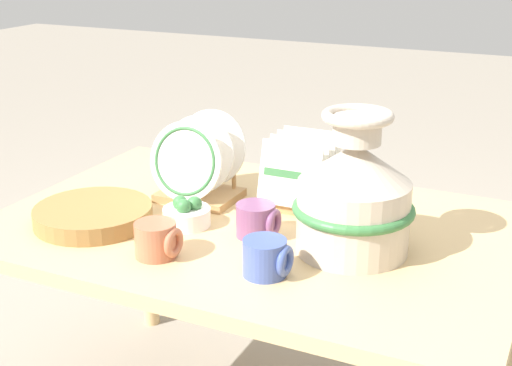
{
  "coord_description": "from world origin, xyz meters",
  "views": [
    {
      "loc": [
        0.72,
        -1.51,
        1.36
      ],
      "look_at": [
        0.0,
        0.0,
        0.76
      ],
      "focal_mm": 50.0,
      "sensor_mm": 36.0,
      "label": 1
    }
  ],
  "objects_px": {
    "fruit_bowl": "(187,214)",
    "mug_terracotta_glaze": "(157,240)",
    "dish_rack_round_plates": "(197,171)",
    "dish_rack_square_plates": "(300,183)",
    "wicker_charger_stack": "(93,215)",
    "ceramic_vase": "(354,195)",
    "mug_cobalt_glaze": "(267,258)",
    "mug_plum_glaze": "(257,220)"
  },
  "relations": [
    {
      "from": "dish_rack_round_plates",
      "to": "mug_terracotta_glaze",
      "type": "xyz_separation_m",
      "value": [
        0.1,
        -0.35,
        -0.05
      ]
    },
    {
      "from": "dish_rack_round_plates",
      "to": "mug_terracotta_glaze",
      "type": "distance_m",
      "value": 0.37
    },
    {
      "from": "mug_cobalt_glaze",
      "to": "dish_rack_round_plates",
      "type": "bearing_deg",
      "value": 137.55
    },
    {
      "from": "dish_rack_round_plates",
      "to": "dish_rack_square_plates",
      "type": "distance_m",
      "value": 0.28
    },
    {
      "from": "dish_rack_square_plates",
      "to": "mug_plum_glaze",
      "type": "distance_m",
      "value": 0.24
    },
    {
      "from": "ceramic_vase",
      "to": "fruit_bowl",
      "type": "xyz_separation_m",
      "value": [
        -0.42,
        -0.03,
        -0.11
      ]
    },
    {
      "from": "dish_rack_round_plates",
      "to": "wicker_charger_stack",
      "type": "height_order",
      "value": "dish_rack_round_plates"
    },
    {
      "from": "wicker_charger_stack",
      "to": "mug_cobalt_glaze",
      "type": "height_order",
      "value": "mug_cobalt_glaze"
    },
    {
      "from": "wicker_charger_stack",
      "to": "mug_terracotta_glaze",
      "type": "relative_size",
      "value": 2.85
    },
    {
      "from": "wicker_charger_stack",
      "to": "mug_terracotta_glaze",
      "type": "height_order",
      "value": "mug_terracotta_glaze"
    },
    {
      "from": "mug_terracotta_glaze",
      "to": "wicker_charger_stack",
      "type": "bearing_deg",
      "value": 159.42
    },
    {
      "from": "mug_cobalt_glaze",
      "to": "mug_terracotta_glaze",
      "type": "bearing_deg",
      "value": -175.37
    },
    {
      "from": "dish_rack_square_plates",
      "to": "ceramic_vase",
      "type": "bearing_deg",
      "value": -45.03
    },
    {
      "from": "wicker_charger_stack",
      "to": "mug_cobalt_glaze",
      "type": "distance_m",
      "value": 0.52
    },
    {
      "from": "mug_plum_glaze",
      "to": "dish_rack_round_plates",
      "type": "bearing_deg",
      "value": 149.5
    },
    {
      "from": "wicker_charger_stack",
      "to": "fruit_bowl",
      "type": "relative_size",
      "value": 2.48
    },
    {
      "from": "dish_rack_square_plates",
      "to": "dish_rack_round_plates",
      "type": "bearing_deg",
      "value": -161.38
    },
    {
      "from": "dish_rack_round_plates",
      "to": "fruit_bowl",
      "type": "xyz_separation_m",
      "value": [
        0.06,
        -0.16,
        -0.06
      ]
    },
    {
      "from": "fruit_bowl",
      "to": "mug_terracotta_glaze",
      "type": "bearing_deg",
      "value": -79.96
    },
    {
      "from": "mug_cobalt_glaze",
      "to": "fruit_bowl",
      "type": "height_order",
      "value": "mug_cobalt_glaze"
    },
    {
      "from": "fruit_bowl",
      "to": "wicker_charger_stack",
      "type": "bearing_deg",
      "value": -157.94
    },
    {
      "from": "ceramic_vase",
      "to": "mug_terracotta_glaze",
      "type": "distance_m",
      "value": 0.46
    },
    {
      "from": "dish_rack_round_plates",
      "to": "dish_rack_square_plates",
      "type": "xyz_separation_m",
      "value": [
        0.27,
        0.09,
        -0.02
      ]
    },
    {
      "from": "mug_terracotta_glaze",
      "to": "fruit_bowl",
      "type": "height_order",
      "value": "mug_terracotta_glaze"
    },
    {
      "from": "dish_rack_square_plates",
      "to": "wicker_charger_stack",
      "type": "relative_size",
      "value": 0.71
    },
    {
      "from": "dish_rack_round_plates",
      "to": "mug_cobalt_glaze",
      "type": "xyz_separation_m",
      "value": [
        0.36,
        -0.33,
        -0.05
      ]
    },
    {
      "from": "ceramic_vase",
      "to": "mug_plum_glaze",
      "type": "height_order",
      "value": "ceramic_vase"
    },
    {
      "from": "ceramic_vase",
      "to": "mug_plum_glaze",
      "type": "bearing_deg",
      "value": -175.58
    },
    {
      "from": "dish_rack_square_plates",
      "to": "mug_terracotta_glaze",
      "type": "distance_m",
      "value": 0.47
    },
    {
      "from": "mug_plum_glaze",
      "to": "mug_terracotta_glaze",
      "type": "distance_m",
      "value": 0.26
    },
    {
      "from": "mug_terracotta_glaze",
      "to": "fruit_bowl",
      "type": "xyz_separation_m",
      "value": [
        -0.03,
        0.19,
        -0.01
      ]
    },
    {
      "from": "wicker_charger_stack",
      "to": "mug_plum_glaze",
      "type": "relative_size",
      "value": 2.85
    },
    {
      "from": "ceramic_vase",
      "to": "wicker_charger_stack",
      "type": "distance_m",
      "value": 0.67
    },
    {
      "from": "dish_rack_round_plates",
      "to": "dish_rack_square_plates",
      "type": "bearing_deg",
      "value": 18.62
    },
    {
      "from": "mug_cobalt_glaze",
      "to": "fruit_bowl",
      "type": "distance_m",
      "value": 0.34
    },
    {
      "from": "dish_rack_round_plates",
      "to": "mug_terracotta_glaze",
      "type": "relative_size",
      "value": 2.23
    },
    {
      "from": "dish_rack_round_plates",
      "to": "mug_terracotta_glaze",
      "type": "height_order",
      "value": "dish_rack_round_plates"
    },
    {
      "from": "mug_plum_glaze",
      "to": "mug_terracotta_glaze",
      "type": "bearing_deg",
      "value": -127.91
    },
    {
      "from": "dish_rack_round_plates",
      "to": "mug_cobalt_glaze",
      "type": "relative_size",
      "value": 2.23
    },
    {
      "from": "mug_plum_glaze",
      "to": "ceramic_vase",
      "type": "bearing_deg",
      "value": 4.42
    },
    {
      "from": "ceramic_vase",
      "to": "dish_rack_square_plates",
      "type": "bearing_deg",
      "value": 134.97
    },
    {
      "from": "mug_cobalt_glaze",
      "to": "mug_plum_glaze",
      "type": "bearing_deg",
      "value": 120.7
    }
  ]
}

